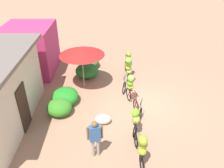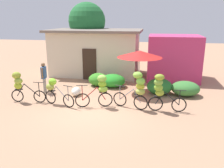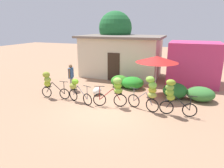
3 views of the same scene
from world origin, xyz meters
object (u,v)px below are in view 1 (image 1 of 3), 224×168
(market_umbrella, at_px, (82,52))
(bicycle_leftmost, at_px, (141,146))
(shop_pink, at_px, (30,49))
(bicycle_center_loaded, at_px, (131,87))
(bicycle_by_shop, at_px, (128,70))
(person_vendor, at_px, (95,136))
(bicycle_rightmost, at_px, (128,62))
(bicycle_near_pile, at_px, (136,118))
(produce_sack, at_px, (103,119))

(market_umbrella, relative_size, bicycle_leftmost, 1.38)
(shop_pink, distance_m, bicycle_leftmost, 9.37)
(shop_pink, bearing_deg, bicycle_center_loaded, -121.17)
(bicycle_center_loaded, distance_m, bicycle_by_shop, 1.65)
(bicycle_by_shop, xyz_separation_m, person_vendor, (-5.05, 1.50, -0.01))
(shop_pink, xyz_separation_m, person_vendor, (-6.91, -4.27, -0.42))
(shop_pink, relative_size, bicycle_rightmost, 1.95)
(bicycle_near_pile, bearing_deg, bicycle_by_shop, 1.46)
(market_umbrella, xyz_separation_m, person_vendor, (-4.95, -0.92, -1.09))
(bicycle_rightmost, bearing_deg, bicycle_near_pile, -179.33)
(bicycle_near_pile, height_order, produce_sack, bicycle_near_pile)
(bicycle_center_loaded, height_order, bicycle_rightmost, bicycle_rightmost)
(bicycle_by_shop, bearing_deg, market_umbrella, 92.37)
(bicycle_leftmost, relative_size, bicycle_by_shop, 1.01)
(bicycle_rightmost, distance_m, produce_sack, 4.50)
(bicycle_center_loaded, height_order, produce_sack, bicycle_center_loaded)
(shop_pink, xyz_separation_m, bicycle_center_loaded, (-3.50, -5.79, -0.52))
(bicycle_near_pile, relative_size, bicycle_by_shop, 0.96)
(market_umbrella, height_order, bicycle_by_shop, market_umbrella)
(bicycle_near_pile, xyz_separation_m, person_vendor, (-1.27, 1.59, 0.25))
(bicycle_center_loaded, bearing_deg, bicycle_rightmost, -0.34)
(bicycle_by_shop, height_order, person_vendor, bicycle_by_shop)
(produce_sack, xyz_separation_m, person_vendor, (-1.82, 0.21, 0.77))
(produce_sack, bearing_deg, bicycle_near_pile, -111.69)
(bicycle_center_loaded, distance_m, person_vendor, 3.73)
(bicycle_near_pile, xyz_separation_m, bicycle_by_shop, (3.78, 0.10, 0.26))
(bicycle_leftmost, xyz_separation_m, person_vendor, (0.39, 1.60, 0.12))
(bicycle_leftmost, height_order, bicycle_rightmost, bicycle_rightmost)
(bicycle_by_shop, bearing_deg, bicycle_center_loaded, -179.13)
(shop_pink, distance_m, bicycle_near_pile, 8.16)
(market_umbrella, xyz_separation_m, bicycle_by_shop, (0.10, -2.42, -1.08))
(shop_pink, distance_m, person_vendor, 8.13)
(shop_pink, xyz_separation_m, bicycle_rightmost, (-0.86, -5.80, -0.43))
(bicycle_leftmost, distance_m, bicycle_by_shop, 5.44)
(bicycle_near_pile, relative_size, person_vendor, 1.00)
(shop_pink, height_order, bicycle_near_pile, shop_pink)
(bicycle_by_shop, distance_m, person_vendor, 5.27)
(shop_pink, height_order, market_umbrella, shop_pink)
(bicycle_rightmost, xyz_separation_m, person_vendor, (-6.05, 1.54, 0.02))
(market_umbrella, height_order, bicycle_rightmost, market_umbrella)
(shop_pink, xyz_separation_m, produce_sack, (-5.09, -4.48, -1.18))
(market_umbrella, distance_m, bicycle_near_pile, 4.65)
(bicycle_center_loaded, relative_size, bicycle_by_shop, 0.97)
(produce_sack, bearing_deg, bicycle_by_shop, -21.69)
(market_umbrella, relative_size, produce_sack, 3.35)
(bicycle_near_pile, height_order, bicycle_by_shop, bicycle_by_shop)
(market_umbrella, relative_size, person_vendor, 1.45)
(bicycle_rightmost, bearing_deg, bicycle_by_shop, 177.67)
(bicycle_near_pile, bearing_deg, produce_sack, 68.31)
(market_umbrella, distance_m, bicycle_center_loaded, 3.13)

